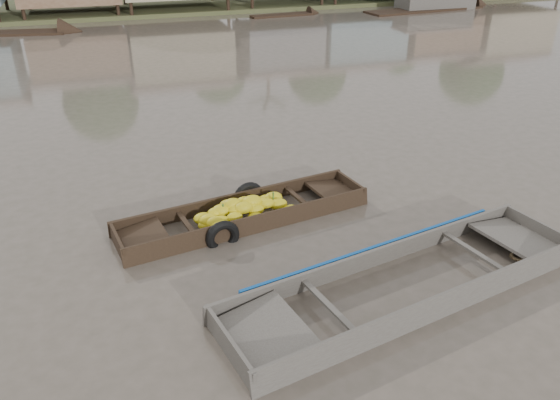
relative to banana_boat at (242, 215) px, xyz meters
name	(u,v)px	position (x,y,z in m)	size (l,w,h in m)	color
ground	(293,261)	(0.50, -1.72, -0.14)	(120.00, 120.00, 0.00)	#4B453A
banana_boat	(242,215)	(0.00, 0.00, 0.00)	(5.45, 2.09, 0.75)	black
viewer_boat	(406,287)	(2.04, -3.12, -0.10)	(6.89, 2.97, 0.54)	#433D39
distant_boats	(344,12)	(12.59, 22.51, 0.08)	(46.92, 14.69, 1.38)	black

